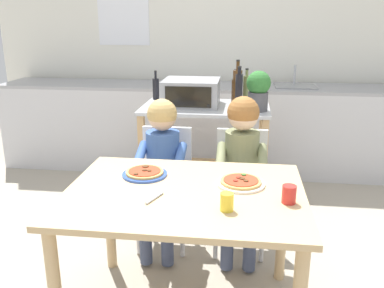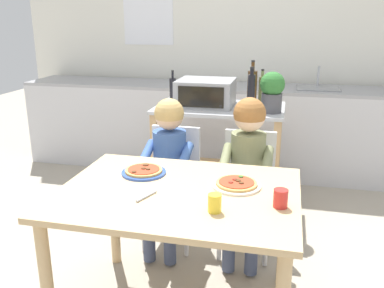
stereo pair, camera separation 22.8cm
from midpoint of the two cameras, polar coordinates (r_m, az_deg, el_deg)
ground_plane at (r=3.31m, az=5.06°, el=-10.76°), size 10.58×10.58×0.00m
back_wall_tiled at (r=4.57m, az=8.57°, el=14.53°), size 4.94×0.14×2.70m
kitchen_counter at (r=4.30m, az=7.62°, el=2.14°), size 4.45×0.60×1.08m
kitchen_island_cart at (r=3.41m, az=5.69°, el=0.53°), size 1.02×0.63×0.86m
toaster_oven at (r=3.35m, az=3.89°, el=7.07°), size 0.44×0.41×0.21m
bottle_slim_sauce at (r=3.39m, az=11.53°, el=7.23°), size 0.05×0.05×0.29m
bottle_dark_olive_oil at (r=3.48m, az=10.06°, el=7.24°), size 0.06×0.06×0.28m
bottle_squat_spirits at (r=3.07m, az=10.29°, el=6.83°), size 0.05×0.05×0.35m
bottle_tall_green_wine at (r=3.63m, az=-0.86°, el=7.75°), size 0.06×0.06×0.25m
bottle_brown_beer at (r=3.32m, az=10.26°, el=7.53°), size 0.07×0.07×0.37m
potted_herb_plant at (r=3.17m, az=13.06°, el=7.16°), size 0.18×0.18×0.30m
dining_table at (r=2.10m, az=1.26°, el=-9.01°), size 1.18×0.89×0.72m
dining_chair_left at (r=2.88m, az=-0.41°, el=-4.62°), size 0.36×0.36×0.81m
dining_chair_right at (r=2.81m, az=10.00°, el=-5.42°), size 0.36×0.36×0.81m
child_in_blue_striped_shirt at (r=2.70m, az=-1.02°, el=-1.83°), size 0.32×0.42×1.03m
child_in_olive_shirt at (r=2.63m, az=10.08°, el=-2.11°), size 0.32×0.42×1.05m
pizza_plate_blue_rimmed at (r=2.27m, az=-3.83°, el=-3.84°), size 0.24×0.24×0.03m
pizza_plate_white at (r=2.12m, az=9.25°, el=-5.57°), size 0.25×0.25×0.03m
drinking_cup_red at (r=1.94m, az=15.49°, el=-7.32°), size 0.07×0.07×0.09m
drinking_cup_yellow at (r=1.84m, az=6.75°, el=-8.19°), size 0.06×0.06×0.08m
serving_spoon at (r=1.98m, az=-3.01°, el=-7.28°), size 0.06×0.13×0.01m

